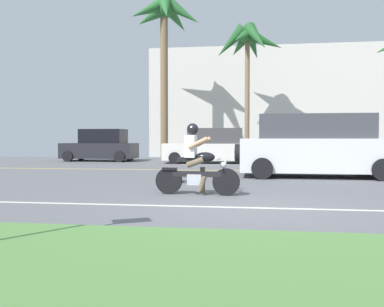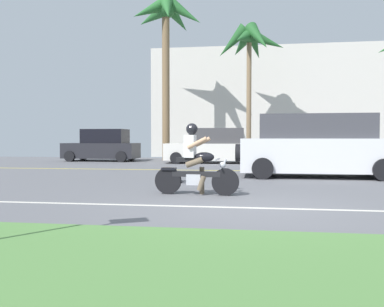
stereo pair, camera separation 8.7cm
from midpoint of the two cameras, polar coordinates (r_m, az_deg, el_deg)
name	(u,v)px [view 1 (the left image)]	position (r m, az deg, el deg)	size (l,w,h in m)	color
ground	(250,188)	(10.66, 7.56, -4.63)	(56.00, 30.00, 0.04)	slate
grass_median	(244,282)	(3.69, 6.28, -16.84)	(56.00, 3.80, 0.06)	#548442
lane_line_near	(249,208)	(7.57, 7.29, -7.22)	(50.40, 0.12, 0.01)	silver
lane_line_far	(251,171)	(15.95, 7.77, -2.31)	(50.40, 0.12, 0.01)	yellow
motorcyclist	(196,165)	(9.14, 0.32, -1.50)	(1.85, 0.60, 1.54)	black
suv_nearby	(316,147)	(13.85, 16.10, 0.88)	(4.95, 2.25, 1.95)	silver
parked_car_0	(101,146)	(22.97, -12.27, 0.95)	(3.88, 1.90, 1.69)	#232328
parked_car_1	(211,147)	(20.64, 2.46, 0.88)	(4.57, 2.08, 1.69)	white
palm_tree_0	(164,23)	(23.88, -3.85, 17.12)	(4.15, 4.22, 8.92)	brown
palm_tree_2	(248,45)	(23.85, 7.37, 14.25)	(3.90, 3.92, 7.41)	#846B4C
building_far	(300,104)	(28.83, 14.22, 6.51)	(19.30, 4.00, 6.94)	beige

